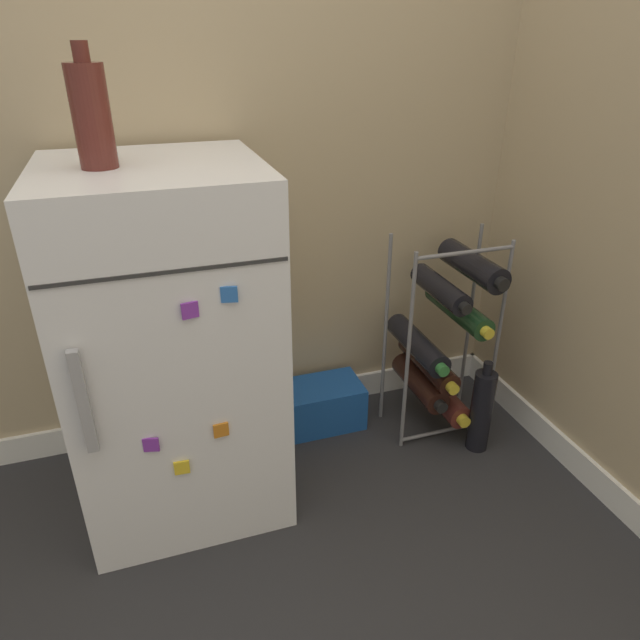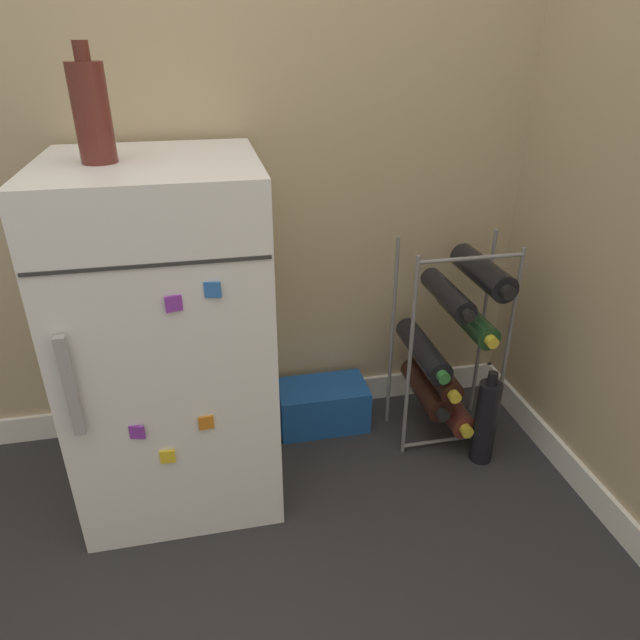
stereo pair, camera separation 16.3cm
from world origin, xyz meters
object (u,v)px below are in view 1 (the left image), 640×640
object	(u,v)px
mini_fridge	(172,346)
loose_bottle_floor	(481,410)
fridge_top_bottle	(91,115)
wine_rack	(440,338)
soda_box	(318,405)

from	to	relation	value
mini_fridge	loose_bottle_floor	xyz separation A→B (m)	(0.91, -0.12, -0.33)
fridge_top_bottle	mini_fridge	bearing A→B (deg)	8.25
mini_fridge	wine_rack	distance (m)	0.84
loose_bottle_floor	soda_box	bearing A→B (deg)	148.39
soda_box	fridge_top_bottle	xyz separation A→B (m)	(-0.55, -0.17, 0.98)
mini_fridge	soda_box	distance (m)	0.62
mini_fridge	soda_box	size ratio (longest dim) A/B	3.17
soda_box	loose_bottle_floor	xyz separation A→B (m)	(0.45, -0.28, 0.07)
mini_fridge	soda_box	world-z (taller)	mini_fridge
wine_rack	loose_bottle_floor	distance (m)	0.26
wine_rack	loose_bottle_floor	world-z (taller)	wine_rack
wine_rack	mini_fridge	bearing A→B (deg)	-176.97
mini_fridge	wine_rack	world-z (taller)	mini_fridge
wine_rack	loose_bottle_floor	xyz separation A→B (m)	(0.08, -0.16, -0.19)
wine_rack	fridge_top_bottle	size ratio (longest dim) A/B	2.68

